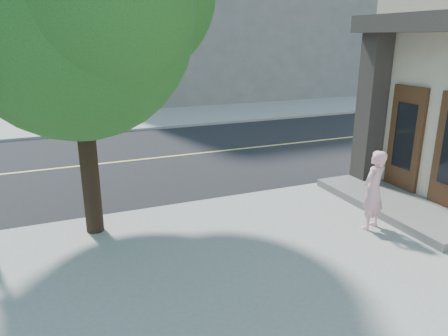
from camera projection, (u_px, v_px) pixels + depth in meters
name	position (u px, v px, depth m)	size (l,w,h in m)	color
sidewalk_ne	(210.00, 90.00, 32.28)	(29.00, 25.00, 0.12)	gray
man_on_phone	(373.00, 190.00, 8.53)	(0.61, 0.40, 1.66)	#F4AFB7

